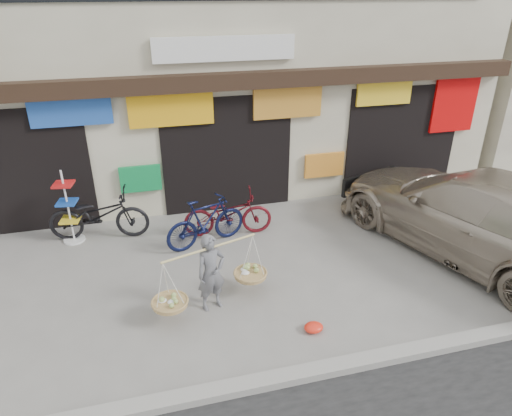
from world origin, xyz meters
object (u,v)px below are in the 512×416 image
object	(u,v)px
street_vendor	(211,276)
bike_0	(99,215)
suv	(474,213)
bike_2	(228,214)
bike_1	(206,222)
display_rack	(69,213)

from	to	relation	value
street_vendor	bike_0	world-z (taller)	street_vendor
street_vendor	suv	xyz separation A→B (m)	(5.32, 0.46, 0.23)
bike_2	bike_0	bearing A→B (deg)	84.94
suv	bike_0	bearing A→B (deg)	-37.07
bike_2	suv	bearing A→B (deg)	-106.41
street_vendor	bike_2	distance (m)	2.49
bike_1	bike_0	bearing A→B (deg)	50.53
bike_0	bike_1	bearing A→B (deg)	-103.17
display_rack	bike_2	bearing A→B (deg)	-9.72
bike_0	display_rack	world-z (taller)	display_rack
bike_0	bike_1	xyz separation A→B (m)	(2.14, -0.84, -0.01)
bike_2	suv	distance (m)	4.96
street_vendor	bike_0	bearing A→B (deg)	105.87
bike_0	suv	world-z (taller)	suv
street_vendor	bike_2	bearing A→B (deg)	55.08
suv	display_rack	distance (m)	8.17
bike_1	display_rack	size ratio (longest dim) A/B	1.10
bike_1	display_rack	world-z (taller)	display_rack
suv	display_rack	world-z (taller)	suv
bike_0	suv	size ratio (longest dim) A/B	0.33
bike_1	street_vendor	bearing A→B (deg)	155.56
suv	bike_1	bearing A→B (deg)	-35.86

